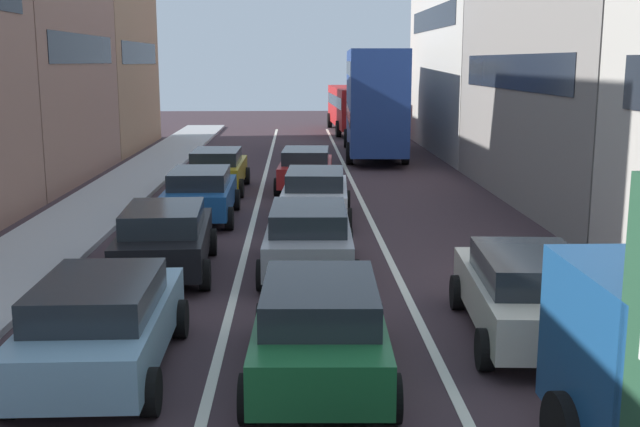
% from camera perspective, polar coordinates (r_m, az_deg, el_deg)
% --- Properties ---
extents(sidewalk_left, '(2.60, 64.00, 0.14)m').
position_cam_1_polar(sidewalk_left, '(24.19, -16.72, -0.01)').
color(sidewalk_left, '#AEAEAE').
rests_on(sidewalk_left, ground).
extents(lane_stripe_left, '(0.16, 60.00, 0.01)m').
position_cam_1_polar(lane_stripe_left, '(23.42, -4.80, -0.09)').
color(lane_stripe_left, silver).
rests_on(lane_stripe_left, ground).
extents(lane_stripe_right, '(0.16, 60.00, 0.01)m').
position_cam_1_polar(lane_stripe_right, '(23.49, 3.51, -0.04)').
color(lane_stripe_right, silver).
rests_on(lane_stripe_right, ground).
extents(building_row_right, '(7.20, 43.90, 12.35)m').
position_cam_1_polar(building_row_right, '(29.24, 19.33, 11.25)').
color(building_row_right, '#B2ADA3').
rests_on(building_row_right, ground).
extents(sedan_centre_lane_second, '(2.17, 4.35, 1.49)m').
position_cam_1_polar(sedan_centre_lane_second, '(11.29, -0.02, -8.23)').
color(sedan_centre_lane_second, '#19592D').
rests_on(sedan_centre_lane_second, ground).
extents(wagon_left_lane_second, '(2.10, 4.32, 1.49)m').
position_cam_1_polar(wagon_left_lane_second, '(11.87, -15.70, -7.68)').
color(wagon_left_lane_second, '#759EB7').
rests_on(wagon_left_lane_second, ground).
extents(hatchback_centre_lane_third, '(2.16, 4.35, 1.49)m').
position_cam_1_polar(hatchback_centre_lane_third, '(16.88, -0.84, -1.69)').
color(hatchback_centre_lane_third, gray).
rests_on(hatchback_centre_lane_third, ground).
extents(sedan_left_lane_third, '(2.26, 4.39, 1.49)m').
position_cam_1_polar(sedan_left_lane_third, '(17.14, -11.29, -1.71)').
color(sedan_left_lane_third, black).
rests_on(sedan_left_lane_third, ground).
extents(coupe_centre_lane_fourth, '(2.25, 4.39, 1.49)m').
position_cam_1_polar(coupe_centre_lane_fourth, '(22.37, -0.34, 1.48)').
color(coupe_centre_lane_fourth, silver).
rests_on(coupe_centre_lane_fourth, ground).
extents(sedan_left_lane_fourth, '(2.09, 4.32, 1.49)m').
position_cam_1_polar(sedan_left_lane_fourth, '(22.74, -8.75, 1.51)').
color(sedan_left_lane_fourth, '#194C8C').
rests_on(sedan_left_lane_fourth, ground).
extents(sedan_centre_lane_fifth, '(2.26, 4.39, 1.49)m').
position_cam_1_polar(sedan_centre_lane_fifth, '(27.79, -1.04, 3.37)').
color(sedan_centre_lane_fifth, '#A51E1E').
rests_on(sedan_centre_lane_fifth, ground).
extents(sedan_left_lane_fifth, '(2.11, 4.32, 1.49)m').
position_cam_1_polar(sedan_left_lane_fifth, '(27.80, -7.55, 3.28)').
color(sedan_left_lane_fifth, '#B29319').
rests_on(sedan_left_lane_fifth, ground).
extents(sedan_right_lane_behind_truck, '(2.29, 4.41, 1.49)m').
position_cam_1_polar(sedan_right_lane_behind_truck, '(13.32, 14.95, -5.57)').
color(sedan_right_lane_behind_truck, beige).
rests_on(sedan_right_lane_behind_truck, ground).
extents(bus_mid_queue_primary, '(3.19, 10.61, 5.06)m').
position_cam_1_polar(bus_mid_queue_primary, '(37.82, 4.01, 8.49)').
color(bus_mid_queue_primary, navy).
rests_on(bus_mid_queue_primary, ground).
extents(bus_far_queue_secondary, '(3.06, 10.58, 2.90)m').
position_cam_1_polar(bus_far_queue_secondary, '(50.72, 2.47, 7.95)').
color(bus_far_queue_secondary, '#B21919').
rests_on(bus_far_queue_secondary, ground).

